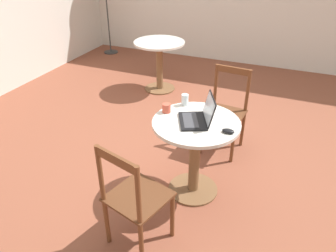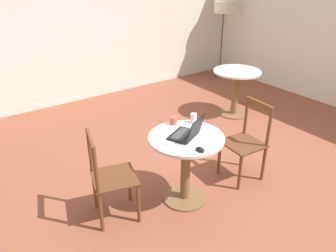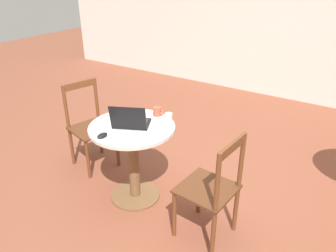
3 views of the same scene
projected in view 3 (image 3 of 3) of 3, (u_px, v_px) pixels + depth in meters
name	position (u px, v px, depth m)	size (l,w,h in m)	color
ground_plane	(193.00, 205.00, 3.06)	(16.00, 16.00, 0.00)	brown
wall_back	(301.00, 14.00, 4.89)	(9.40, 0.06, 2.70)	silver
cafe_table_near	(133.00, 148.00, 2.95)	(0.76, 0.76, 0.76)	brown
chair_near_left	(90.00, 127.00, 3.51)	(0.51, 0.51, 0.93)	brown
chair_near_right	(212.00, 190.00, 2.53)	(0.45, 0.45, 0.93)	brown
laptop	(131.00, 121.00, 2.82)	(0.39, 0.38, 0.23)	black
mouse	(102.00, 135.00, 2.66)	(0.06, 0.10, 0.03)	black
mug	(157.00, 112.00, 3.03)	(0.11, 0.07, 0.08)	#C64C38
drinking_glass	(169.00, 119.00, 2.85)	(0.07, 0.07, 0.11)	silver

